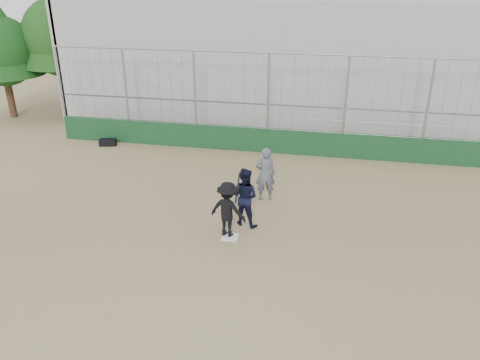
% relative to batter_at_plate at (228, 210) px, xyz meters
% --- Properties ---
extents(ground, '(90.00, 90.00, 0.00)m').
position_rel_batter_at_plate_xyz_m(ground, '(0.08, -0.11, -0.81)').
color(ground, brown).
rests_on(ground, ground).
extents(home_plate, '(0.44, 0.44, 0.02)m').
position_rel_batter_at_plate_xyz_m(home_plate, '(0.08, -0.11, -0.80)').
color(home_plate, white).
rests_on(home_plate, ground).
extents(backstop, '(18.10, 0.25, 4.04)m').
position_rel_batter_at_plate_xyz_m(backstop, '(0.08, 6.89, 0.14)').
color(backstop, '#11361B').
rests_on(backstop, ground).
extents(bleachers, '(20.25, 6.70, 6.98)m').
position_rel_batter_at_plate_xyz_m(bleachers, '(0.08, 11.84, 2.11)').
color(bleachers, gray).
rests_on(bleachers, ground).
extents(tree_left, '(4.48, 4.48, 7.00)m').
position_rel_batter_at_plate_xyz_m(tree_left, '(-10.92, 10.89, 3.58)').
color(tree_left, '#3B2215').
rests_on(tree_left, ground).
extents(batter_at_plate, '(1.17, 0.86, 1.79)m').
position_rel_batter_at_plate_xyz_m(batter_at_plate, '(0.00, 0.00, 0.00)').
color(batter_at_plate, black).
rests_on(batter_at_plate, ground).
extents(catcher_crouched, '(1.03, 0.91, 1.20)m').
position_rel_batter_at_plate_xyz_m(catcher_crouched, '(0.33, 0.70, -0.21)').
color(catcher_crouched, black).
rests_on(catcher_crouched, ground).
extents(umpire, '(0.74, 0.59, 1.60)m').
position_rel_batter_at_plate_xyz_m(umpire, '(0.66, 2.50, -0.01)').
color(umpire, '#4B535F').
rests_on(umpire, ground).
extents(equipment_bag, '(0.74, 0.44, 0.34)m').
position_rel_batter_at_plate_xyz_m(equipment_bag, '(-6.71, 6.29, -0.66)').
color(equipment_bag, black).
rests_on(equipment_bag, ground).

